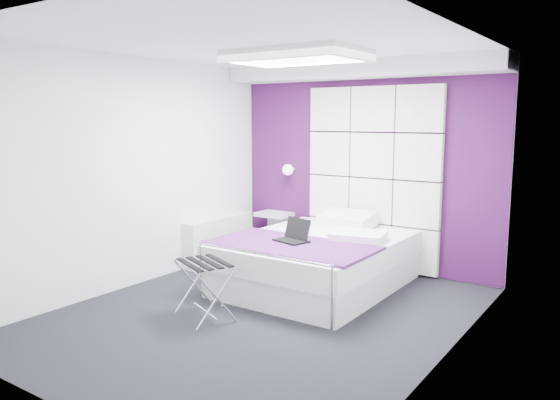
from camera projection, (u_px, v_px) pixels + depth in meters
name	position (u px, v px, depth m)	size (l,w,h in m)	color
floor	(262.00, 314.00, 5.40)	(4.40, 4.40, 0.00)	black
ceiling	(261.00, 43.00, 5.02)	(4.40, 4.40, 0.00)	white
wall_back	(363.00, 167.00, 7.00)	(3.60, 3.60, 0.00)	white
wall_left	(135.00, 173.00, 6.22)	(4.40, 4.40, 0.00)	white
wall_right	(449.00, 199.00, 4.20)	(4.40, 4.40, 0.00)	white
accent_wall	(363.00, 167.00, 6.99)	(3.58, 0.02, 2.58)	#3C0E40
soffit	(357.00, 70.00, 6.62)	(3.58, 0.50, 0.20)	silver
headboard	(372.00, 178.00, 6.89)	(1.80, 0.08, 2.30)	silver
skylight	(296.00, 55.00, 5.51)	(1.36, 0.86, 0.12)	white
wall_lamp	(289.00, 170.00, 7.49)	(0.15, 0.15, 0.15)	white
radiator	(219.00, 239.00, 7.37)	(0.22, 1.20, 0.60)	silver
bed	(317.00, 259.00, 6.25)	(1.76, 2.13, 0.74)	silver
nightstand	(275.00, 214.00, 7.68)	(0.47, 0.37, 0.05)	silver
luggage_rack	(205.00, 290.00, 5.28)	(0.56, 0.41, 0.55)	silver
laptop	(294.00, 236.00, 5.90)	(0.35, 0.25, 0.25)	black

